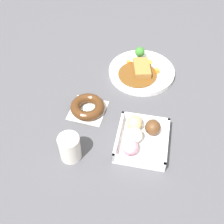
# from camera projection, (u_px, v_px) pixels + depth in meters

# --- Properties ---
(ground_plane) EXTENTS (1.60, 1.60, 0.00)m
(ground_plane) POSITION_uv_depth(u_px,v_px,m) (139.00, 102.00, 1.03)
(ground_plane) COLOR #4C4C51
(curry_plate) EXTENTS (0.25, 0.25, 0.07)m
(curry_plate) POSITION_uv_depth(u_px,v_px,m) (141.00, 71.00, 1.11)
(curry_plate) COLOR white
(curry_plate) RESTS_ON ground_plane
(donut_box) EXTENTS (0.17, 0.16, 0.06)m
(donut_box) POSITION_uv_depth(u_px,v_px,m) (140.00, 137.00, 0.89)
(donut_box) COLOR white
(donut_box) RESTS_ON ground_plane
(chocolate_ring_donut) EXTENTS (0.13, 0.13, 0.03)m
(chocolate_ring_donut) POSITION_uv_depth(u_px,v_px,m) (88.00, 107.00, 0.99)
(chocolate_ring_donut) COLOR white
(chocolate_ring_donut) RESTS_ON ground_plane
(coffee_mug) EXTENTS (0.06, 0.06, 0.09)m
(coffee_mug) POSITION_uv_depth(u_px,v_px,m) (70.00, 148.00, 0.85)
(coffee_mug) COLOR silver
(coffee_mug) RESTS_ON ground_plane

